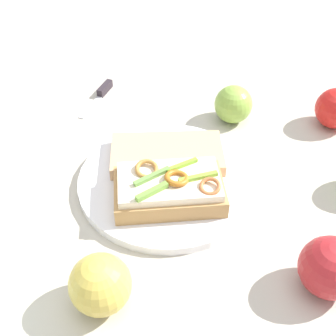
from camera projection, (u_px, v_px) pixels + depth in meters
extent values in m
plane|color=#B9B2A1|center=(168.00, 184.00, 0.71)|extent=(2.00, 2.00, 0.00)
cylinder|color=white|center=(168.00, 181.00, 0.71)|extent=(0.28, 0.28, 0.01)
cube|color=tan|center=(171.00, 191.00, 0.66)|extent=(0.10, 0.16, 0.03)
cube|color=#F3E2C2|center=(171.00, 182.00, 0.65)|extent=(0.09, 0.15, 0.01)
torus|color=#C66D3B|center=(210.00, 186.00, 0.63)|extent=(0.04, 0.04, 0.02)
torus|color=#BA8039|center=(147.00, 169.00, 0.65)|extent=(0.05, 0.05, 0.02)
torus|color=#BB6B1F|center=(177.00, 178.00, 0.64)|extent=(0.05, 0.05, 0.01)
cube|color=#6E9F48|center=(152.00, 176.00, 0.64)|extent=(0.04, 0.05, 0.01)
cube|color=#85B838|center=(198.00, 177.00, 0.64)|extent=(0.02, 0.06, 0.01)
cube|color=#82B932|center=(182.00, 165.00, 0.66)|extent=(0.03, 0.05, 0.01)
cube|color=#73A641|center=(152.00, 192.00, 0.62)|extent=(0.03, 0.05, 0.01)
cube|color=tan|center=(165.00, 154.00, 0.73)|extent=(0.10, 0.18, 0.02)
sphere|color=red|center=(336.00, 108.00, 0.81)|extent=(0.10, 0.10, 0.07)
sphere|color=gold|center=(100.00, 284.00, 0.53)|extent=(0.09, 0.09, 0.08)
sphere|color=#AF2327|center=(330.00, 268.00, 0.55)|extent=(0.10, 0.10, 0.08)
sphere|color=#88B043|center=(233.00, 104.00, 0.82)|extent=(0.09, 0.09, 0.07)
cube|color=silver|center=(91.00, 107.00, 0.87)|extent=(0.07, 0.04, 0.00)
cube|color=#2D242B|center=(105.00, 88.00, 0.91)|extent=(0.05, 0.03, 0.02)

